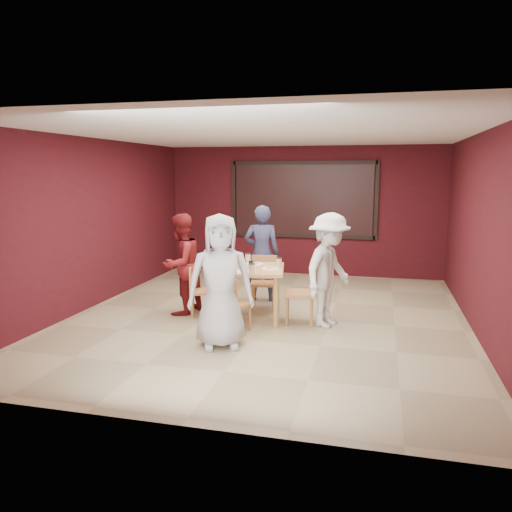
% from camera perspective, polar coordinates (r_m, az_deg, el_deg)
% --- Properties ---
extents(floor, '(7.00, 7.00, 0.00)m').
position_cam_1_polar(floor, '(7.86, 1.32, -6.99)').
color(floor, tan).
rests_on(floor, ground).
extents(window_blinds, '(3.00, 0.02, 1.50)m').
position_cam_1_polar(window_blinds, '(10.94, 5.37, 6.43)').
color(window_blinds, black).
extents(dining_table, '(1.18, 1.18, 0.96)m').
position_cam_1_polar(dining_table, '(7.58, -0.72, -2.13)').
color(dining_table, tan).
rests_on(dining_table, floor).
extents(chair_front, '(0.50, 0.50, 0.80)m').
position_cam_1_polar(chair_front, '(7.00, -2.85, -5.21)').
color(chair_front, '#AD7143').
rests_on(chair_front, floor).
extents(chair_back, '(0.49, 0.49, 0.87)m').
position_cam_1_polar(chair_back, '(8.27, 0.91, -2.63)').
color(chair_back, '#AD7143').
rests_on(chair_back, floor).
extents(chair_left, '(0.48, 0.48, 0.79)m').
position_cam_1_polar(chair_left, '(7.88, -6.68, -3.66)').
color(chair_left, '#AD7143').
rests_on(chair_left, floor).
extents(chair_right, '(0.51, 0.51, 0.93)m').
position_cam_1_polar(chair_right, '(7.45, 5.62, -3.77)').
color(chair_right, '#AD7143').
rests_on(chair_right, floor).
extents(diner_front, '(0.99, 0.82, 1.73)m').
position_cam_1_polar(diner_front, '(6.37, -4.10, -2.92)').
color(diner_front, '#AFAFAF').
rests_on(diner_front, floor).
extents(diner_back, '(0.67, 0.49, 1.68)m').
position_cam_1_polar(diner_back, '(8.69, 0.67, 0.31)').
color(diner_back, '#2E3253').
rests_on(diner_back, floor).
extents(diner_left, '(0.80, 0.92, 1.60)m').
position_cam_1_polar(diner_left, '(7.98, -8.55, -0.93)').
color(diner_left, maroon).
rests_on(diner_left, floor).
extents(diner_right, '(0.98, 1.23, 1.67)m').
position_cam_1_polar(diner_right, '(7.31, 8.34, -1.62)').
color(diner_right, white).
rests_on(diner_right, floor).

